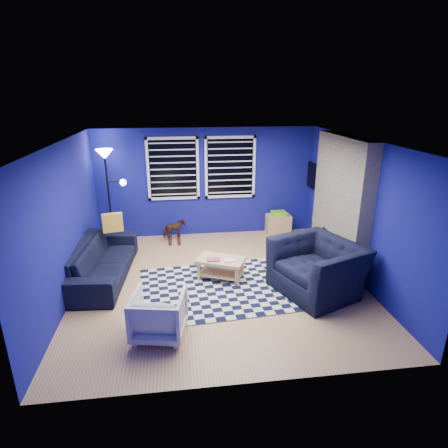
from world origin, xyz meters
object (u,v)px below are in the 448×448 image
at_px(tv, 316,178).
at_px(armchair_bent, 159,314).
at_px(coffee_table, 221,264).
at_px(floor_lamp, 107,168).
at_px(sofa, 102,261).
at_px(cabinet, 278,224).
at_px(rocking_horse, 174,229).
at_px(armchair_big, 317,268).

height_order(tv, armchair_bent, tv).
xyz_separation_m(coffee_table, floor_lamp, (-2.17, 1.98, 1.44)).
relative_size(sofa, cabinet, 4.00).
xyz_separation_m(tv, cabinet, (-0.76, 0.25, -1.15)).
height_order(tv, rocking_horse, tv).
bearing_deg(armchair_big, cabinet, 155.97).
xyz_separation_m(tv, sofa, (-4.55, -1.52, -1.06)).
relative_size(sofa, coffee_table, 2.39).
xyz_separation_m(coffee_table, cabinet, (1.65, 2.11, -0.04)).
bearing_deg(rocking_horse, armchair_big, -160.14).
distance_m(rocking_horse, cabinet, 2.48).
height_order(sofa, floor_lamp, floor_lamp).
relative_size(tv, cabinet, 1.74).
distance_m(rocking_horse, floor_lamp, 1.97).
bearing_deg(armchair_bent, armchair_big, -150.35).
distance_m(armchair_bent, cabinet, 4.55).
xyz_separation_m(tv, armchair_bent, (-3.46, -3.41, -1.07)).
xyz_separation_m(armchair_bent, coffee_table, (1.06, 1.55, -0.04)).
distance_m(sofa, rocking_horse, 2.10).
distance_m(tv, sofa, 4.91).
bearing_deg(cabinet, floor_lamp, -176.81).
relative_size(rocking_horse, cabinet, 0.88).
height_order(tv, armchair_big, tv).
xyz_separation_m(sofa, coffee_table, (2.14, -0.35, -0.05)).
relative_size(armchair_bent, floor_lamp, 0.34).
relative_size(armchair_bent, coffee_table, 0.76).
relative_size(armchair_bent, rocking_horse, 1.44).
relative_size(armchair_big, rocking_horse, 2.69).
height_order(tv, sofa, tv).
xyz_separation_m(rocking_horse, coffee_table, (0.83, -1.98, 0.01)).
bearing_deg(coffee_table, armchair_big, -22.90).
distance_m(tv, floor_lamp, 4.59).
bearing_deg(armchair_bent, coffee_table, -113.50).
bearing_deg(armchair_big, tv, 139.24).
bearing_deg(tv, rocking_horse, 177.88).
bearing_deg(cabinet, sofa, -153.84).
height_order(armchair_bent, rocking_horse, armchair_bent).
xyz_separation_m(tv, floor_lamp, (-4.57, 0.11, 0.33)).
relative_size(rocking_horse, floor_lamp, 0.24).
distance_m(sofa, armchair_big, 3.83).
xyz_separation_m(armchair_big, armchair_bent, (-2.61, -0.89, -0.11)).
relative_size(coffee_table, cabinet, 1.67).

